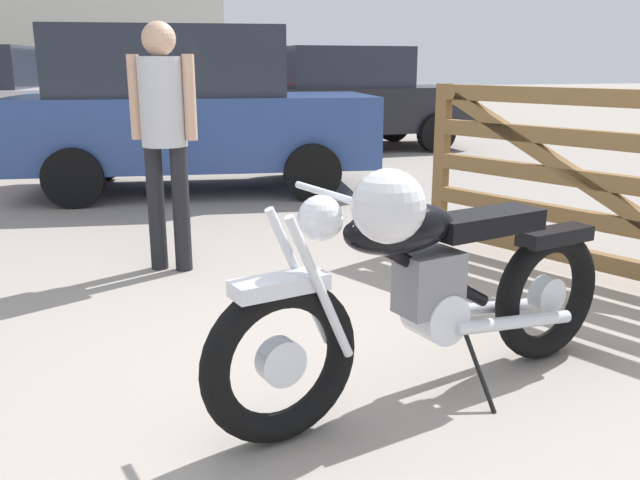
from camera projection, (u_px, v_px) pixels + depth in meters
ground_plane at (362, 393)px, 2.91m from camera, size 80.00×80.00×0.00m
vintage_motorcycle at (426, 290)px, 2.74m from camera, size 2.05×0.81×1.07m
timber_gate at (629, 180)px, 4.10m from camera, size 1.07×2.41×1.60m
bystander at (164, 122)px, 4.42m from camera, size 0.42×0.30×1.66m
dark_sedan_left at (188, 108)px, 7.41m from camera, size 4.12×2.31×1.78m
blue_hatchback_right at (341, 99)px, 11.11m from camera, size 4.20×1.93×1.67m
pale_sedan_back at (151, 94)px, 12.84m from camera, size 4.42×2.43×1.67m
white_estate_far at (118, 82)px, 17.72m from camera, size 4.93×2.56×1.74m
industrial_building at (42, 6)px, 30.68m from camera, size 15.34×10.90×14.77m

